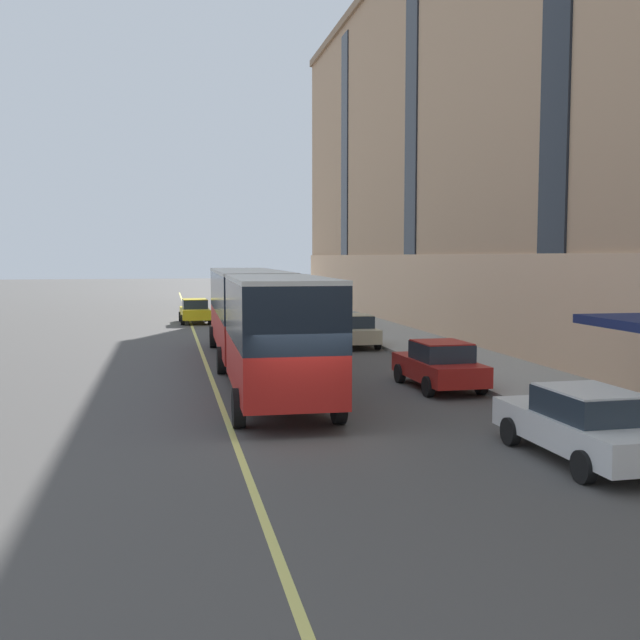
{
  "coord_description": "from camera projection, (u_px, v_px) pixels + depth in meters",
  "views": [
    {
      "loc": [
        -3.18,
        -17.37,
        4.29
      ],
      "look_at": [
        2.71,
        11.26,
        1.8
      ],
      "focal_mm": 42.0,
      "sensor_mm": 36.0,
      "label": 1
    }
  ],
  "objects": [
    {
      "name": "parked_car_red_3",
      "position": [
        439.0,
        365.0,
        24.25
      ],
      "size": [
        2.05,
        4.3,
        1.56
      ],
      "color": "#B21E19",
      "rests_on": "ground"
    },
    {
      "name": "parked_car_white_5",
      "position": [
        583.0,
        424.0,
        15.66
      ],
      "size": [
        2.02,
        4.79,
        1.56
      ],
      "color": "silver",
      "rests_on": "ground"
    },
    {
      "name": "sidewalk",
      "position": [
        570.0,
        396.0,
        22.64
      ],
      "size": [
        4.33,
        160.0,
        0.15
      ],
      "primitive_type": "cube",
      "color": "#9E9B93",
      "rests_on": "ground"
    },
    {
      "name": "lane_centerline",
      "position": [
        224.0,
        413.0,
        20.55
      ],
      "size": [
        0.16,
        140.0,
        0.01
      ],
      "primitive_type": "cube",
      "color": "#E0D66B",
      "rests_on": "ground"
    },
    {
      "name": "parked_car_white_6",
      "position": [
        319.0,
        318.0,
        42.85
      ],
      "size": [
        2.09,
        4.79,
        1.56
      ],
      "color": "silver",
      "rests_on": "ground"
    },
    {
      "name": "parked_car_champagne_0",
      "position": [
        353.0,
        330.0,
        35.49
      ],
      "size": [
        2.05,
        4.25,
        1.56
      ],
      "color": "#BCAD89",
      "rests_on": "ground"
    },
    {
      "name": "taxi_cab",
      "position": [
        195.0,
        311.0,
        48.23
      ],
      "size": [
        2.01,
        4.33,
        1.56
      ],
      "color": "yellow",
      "rests_on": "ground"
    },
    {
      "name": "parked_car_darkgray_4",
      "position": [
        296.0,
        308.0,
        50.43
      ],
      "size": [
        2.04,
        4.65,
        1.56
      ],
      "color": "#4C4C51",
      "rests_on": "ground"
    },
    {
      "name": "city_bus",
      "position": [
        256.0,
        315.0,
        27.29
      ],
      "size": [
        3.27,
        20.39,
        3.73
      ],
      "color": "red",
      "rests_on": "ground"
    },
    {
      "name": "ground_plane",
      "position": [
        304.0,
        435.0,
        17.96
      ],
      "size": [
        260.0,
        260.0,
        0.0
      ],
      "primitive_type": "plane",
      "color": "#4C4947"
    }
  ]
}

